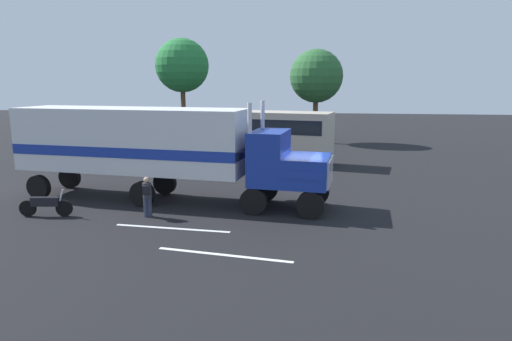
{
  "coord_description": "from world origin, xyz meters",
  "views": [
    {
      "loc": [
        1.0,
        -18.31,
        5.26
      ],
      "look_at": [
        -1.51,
        -0.24,
        1.6
      ],
      "focal_mm": 30.82,
      "sensor_mm": 36.0,
      "label": 1
    }
  ],
  "objects_px": {
    "person_bystander": "(147,195)",
    "parked_car": "(98,148)",
    "motorcycle": "(46,205)",
    "semi_truck": "(155,145)",
    "tree_center": "(316,76)",
    "tree_left": "(182,66)",
    "parked_bus": "(249,131)"
  },
  "relations": [
    {
      "from": "semi_truck",
      "to": "parked_bus",
      "type": "bearing_deg",
      "value": 75.72
    },
    {
      "from": "motorcycle",
      "to": "parked_car",
      "type": "bearing_deg",
      "value": 108.84
    },
    {
      "from": "semi_truck",
      "to": "parked_bus",
      "type": "relative_size",
      "value": 1.27
    },
    {
      "from": "person_bystander",
      "to": "tree_left",
      "type": "relative_size",
      "value": 0.18
    },
    {
      "from": "parked_bus",
      "to": "tree_center",
      "type": "xyz_separation_m",
      "value": [
        4.32,
        10.21,
        3.72
      ]
    },
    {
      "from": "tree_left",
      "to": "tree_center",
      "type": "relative_size",
      "value": 1.14
    },
    {
      "from": "tree_center",
      "to": "tree_left",
      "type": "bearing_deg",
      "value": 177.76
    },
    {
      "from": "semi_truck",
      "to": "tree_left",
      "type": "distance_m",
      "value": 22.14
    },
    {
      "from": "semi_truck",
      "to": "tree_center",
      "type": "bearing_deg",
      "value": 71.32
    },
    {
      "from": "person_bystander",
      "to": "parked_car",
      "type": "xyz_separation_m",
      "value": [
        -8.42,
        12.32,
        -0.09
      ]
    },
    {
      "from": "parked_bus",
      "to": "motorcycle",
      "type": "distance_m",
      "value": 14.85
    },
    {
      "from": "parked_bus",
      "to": "parked_car",
      "type": "distance_m",
      "value": 10.6
    },
    {
      "from": "semi_truck",
      "to": "tree_center",
      "type": "xyz_separation_m",
      "value": [
        6.98,
        20.64,
        3.26
      ]
    },
    {
      "from": "semi_truck",
      "to": "person_bystander",
      "type": "relative_size",
      "value": 8.81
    },
    {
      "from": "tree_left",
      "to": "person_bystander",
      "type": "bearing_deg",
      "value": -76.36
    },
    {
      "from": "parked_car",
      "to": "tree_center",
      "type": "distance_m",
      "value": 19.03
    },
    {
      "from": "person_bystander",
      "to": "semi_truck",
      "type": "bearing_deg",
      "value": 102.76
    },
    {
      "from": "person_bystander",
      "to": "parked_bus",
      "type": "distance_m",
      "value": 13.17
    },
    {
      "from": "person_bystander",
      "to": "parked_bus",
      "type": "xyz_separation_m",
      "value": [
        2.08,
        12.95,
        1.17
      ]
    },
    {
      "from": "semi_truck",
      "to": "person_bystander",
      "type": "xyz_separation_m",
      "value": [
        0.57,
        -2.52,
        -1.63
      ]
    },
    {
      "from": "parked_car",
      "to": "tree_left",
      "type": "distance_m",
      "value": 13.06
    },
    {
      "from": "parked_bus",
      "to": "parked_car",
      "type": "relative_size",
      "value": 2.4
    },
    {
      "from": "person_bystander",
      "to": "parked_car",
      "type": "distance_m",
      "value": 14.92
    },
    {
      "from": "tree_center",
      "to": "person_bystander",
      "type": "bearing_deg",
      "value": -105.46
    },
    {
      "from": "motorcycle",
      "to": "tree_left",
      "type": "xyz_separation_m",
      "value": [
        -1.68,
        24.12,
        6.27
      ]
    },
    {
      "from": "motorcycle",
      "to": "tree_center",
      "type": "height_order",
      "value": "tree_center"
    },
    {
      "from": "person_bystander",
      "to": "motorcycle",
      "type": "height_order",
      "value": "person_bystander"
    },
    {
      "from": "tree_left",
      "to": "parked_bus",
      "type": "bearing_deg",
      "value": -53.81
    },
    {
      "from": "parked_car",
      "to": "tree_left",
      "type": "height_order",
      "value": "tree_left"
    },
    {
      "from": "parked_bus",
      "to": "parked_car",
      "type": "height_order",
      "value": "parked_bus"
    },
    {
      "from": "tree_center",
      "to": "parked_bus",
      "type": "bearing_deg",
      "value": -112.94
    },
    {
      "from": "semi_truck",
      "to": "parked_bus",
      "type": "xyz_separation_m",
      "value": [
        2.65,
        10.42,
        -0.46
      ]
    }
  ]
}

